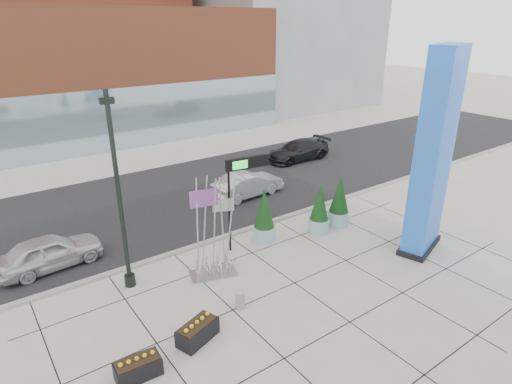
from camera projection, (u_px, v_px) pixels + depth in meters
ground at (260, 280)px, 17.62m from camera, size 160.00×160.00×0.00m
street_asphalt at (160, 202)px, 25.14m from camera, size 80.00×12.00×0.02m
curb_edge at (211, 241)px, 20.61m from camera, size 80.00×0.30×0.12m
tower_podium at (83, 76)px, 36.43m from camera, size 34.00×10.00×11.00m
tower_glass_front at (105, 121)px, 33.93m from camera, size 34.00×0.60×5.00m
building_grey_parking at (277, 29)px, 52.44m from camera, size 20.00×18.00×18.00m
blue_pylon at (433, 158)px, 18.50m from camera, size 2.97×1.96×9.10m
lamp_post at (121, 213)px, 16.08m from camera, size 0.51×0.43×7.79m
public_art_sculpture at (213, 250)px, 17.59m from camera, size 2.13×1.49×4.38m
concrete_bollard at (240, 299)px, 15.80m from camera, size 0.36×0.36×0.70m
overhead_street_sign at (243, 171)px, 18.90m from camera, size 2.07×0.45×4.39m
round_planter_east at (339, 202)px, 21.94m from camera, size 1.09×1.09×2.72m
round_planter_mid at (319, 210)px, 21.22m from camera, size 1.02×1.02×2.55m
round_planter_west at (264, 216)px, 20.33m from camera, size 1.07×1.07×2.69m
box_planter_north at (138, 367)px, 12.73m from camera, size 1.39×0.76×0.74m
box_planter_south at (198, 331)px, 14.19m from camera, size 1.59×1.15×0.79m
car_white_west at (50, 252)px, 18.28m from camera, size 4.40×2.06×1.46m
car_silver_mid at (248, 185)px, 25.76m from camera, size 4.60×1.87×1.49m
car_dark_east at (298, 150)px, 32.48m from camera, size 5.18×2.15×1.50m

